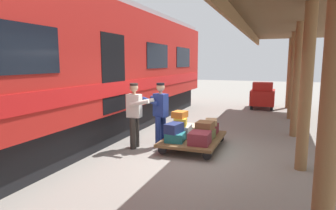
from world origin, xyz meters
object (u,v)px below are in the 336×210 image
train_car (67,69)px  suitcase_gray_aluminum (182,131)px  suitcase_burgundy_valise (200,138)px  suitcase_brown_leather (205,126)px  baggage_tug (263,96)px  suitcase_teal_softside (175,137)px  suitcase_navy_fabric (174,128)px  luggage_cart (193,139)px  suitcase_tan_vintage (211,122)px  suitcase_orange_carryall (180,114)px  porter_by_door (135,113)px  porter_in_overalls (160,112)px  suitcase_yellow_case (181,122)px  suitcase_cream_canvas (188,128)px  suitcase_maroon_trunk (210,129)px  suitcase_olive_duffel (205,134)px

train_car → suitcase_gray_aluminum: 3.58m
suitcase_burgundy_valise → suitcase_brown_leather: size_ratio=1.22×
train_car → baggage_tug: 9.57m
suitcase_brown_leather → suitcase_teal_softside: bearing=41.3°
suitcase_gray_aluminum → suitcase_navy_fabric: size_ratio=1.14×
suitcase_gray_aluminum → suitcase_navy_fabric: bearing=86.5°
suitcase_burgundy_valise → luggage_cart: bearing=-60.4°
suitcase_navy_fabric → suitcase_brown_leather: (-0.65, -0.55, -0.01)m
suitcase_tan_vintage → suitcase_teal_softside: bearing=58.3°
suitcase_orange_carryall → porter_by_door: porter_by_door is taller
porter_in_overalls → suitcase_burgundy_valise: bearing=162.7°
suitcase_yellow_case → baggage_tug: (-1.71, -7.50, -0.06)m
suitcase_yellow_case → suitcase_brown_leather: bearing=-179.0°
suitcase_burgundy_valise → suitcase_navy_fabric: size_ratio=1.13×
suitcase_teal_softside → suitcase_yellow_case: size_ratio=0.96×
luggage_cart → suitcase_tan_vintage: size_ratio=4.26×
suitcase_tan_vintage → luggage_cart: bearing=56.1°
luggage_cart → suitcase_brown_leather: size_ratio=4.45×
suitcase_cream_canvas → train_car: bearing=21.6°
suitcase_gray_aluminum → suitcase_tan_vintage: size_ratio=1.19×
luggage_cart → porter_in_overalls: size_ratio=1.18×
suitcase_cream_canvas → suitcase_brown_leather: bearing=137.9°
suitcase_cream_canvas → suitcase_tan_vintage: size_ratio=1.26×
suitcase_tan_vintage → suitcase_yellow_case: (0.70, 0.54, 0.06)m
luggage_cart → suitcase_cream_canvas: bearing=-60.4°
suitcase_teal_softside → suitcase_maroon_trunk: 1.27m
suitcase_orange_carryall → suitcase_cream_canvas: bearing=-96.5°
suitcase_navy_fabric → porter_in_overalls: size_ratio=0.29×
suitcase_tan_vintage → baggage_tug: 7.03m
train_car → suitcase_gray_aluminum: bearing=-167.6°
suitcase_burgundy_valise → suitcase_teal_softside: bearing=0.0°
suitcase_tan_vintage → suitcase_orange_carryall: bearing=36.2°
suitcase_yellow_case → suitcase_navy_fabric: suitcase_yellow_case is taller
suitcase_burgundy_valise → porter_by_door: (1.73, -0.00, 0.50)m
suitcase_gray_aluminum → porter_in_overalls: (0.56, 0.18, 0.49)m
suitcase_burgundy_valise → suitcase_navy_fabric: 0.69m
suitcase_gray_aluminum → porter_by_door: 1.33m
suitcase_teal_softside → suitcase_navy_fabric: size_ratio=0.95×
suitcase_yellow_case → suitcase_orange_carryall: size_ratio=1.24×
train_car → porter_in_overalls: (-2.56, -0.50, -1.14)m
suitcase_navy_fabric → suitcase_orange_carryall: (0.03, -0.55, 0.25)m
suitcase_maroon_trunk → suitcase_navy_fabric: size_ratio=1.09×
suitcase_maroon_trunk → suitcase_tan_vintage: bearing=142.4°
suitcase_teal_softside → suitcase_gray_aluminum: size_ratio=0.83×
suitcase_maroon_trunk → porter_in_overalls: bearing=31.9°
suitcase_burgundy_valise → suitcase_yellow_case: size_ratio=1.13×
suitcase_brown_leather → luggage_cart: bearing=-1.5°
suitcase_gray_aluminum → suitcase_olive_duffel: size_ratio=1.25×
suitcase_olive_duffel → suitcase_orange_carryall: suitcase_orange_carryall is taller
luggage_cart → suitcase_maroon_trunk: 0.66m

